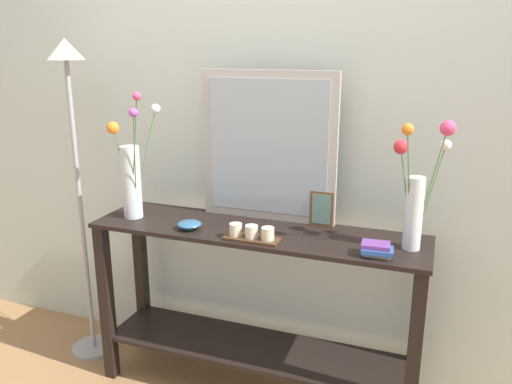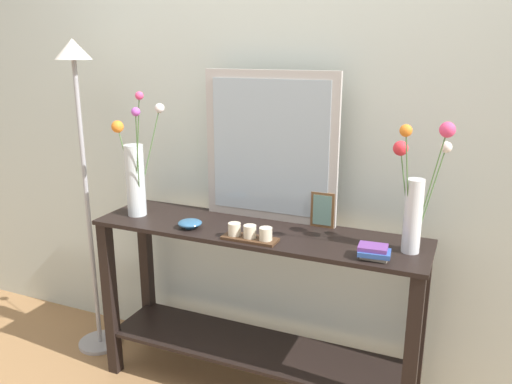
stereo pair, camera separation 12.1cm
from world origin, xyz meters
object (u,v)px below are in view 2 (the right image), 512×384
vase_right (416,195)px  floor_lamp (82,149)px  tall_vase_left (135,173)px  decorative_bowl (190,223)px  console_table (256,294)px  candle_tray (250,234)px  picture_frame_small (322,210)px  book_stack (374,252)px  mirror_leaning (269,147)px

vase_right → floor_lamp: 1.67m
tall_vase_left → decorative_bowl: bearing=-10.7°
console_table → candle_tray: 0.38m
picture_frame_small → book_stack: bearing=-43.5°
book_stack → floor_lamp: (-1.54, 0.13, 0.27)m
mirror_leaning → floor_lamp: (-0.98, -0.16, -0.06)m
console_table → book_stack: (0.56, -0.12, 0.35)m
mirror_leaning → picture_frame_small: (0.27, -0.01, -0.27)m
tall_vase_left → decorative_bowl: tall_vase_left is taller
book_stack → candle_tray: bearing=-179.0°
vase_right → decorative_bowl: vase_right is taller
picture_frame_small → decorative_bowl: size_ratio=1.49×
console_table → picture_frame_small: (0.27, 0.16, 0.41)m
candle_tray → floor_lamp: bearing=172.2°
vase_right → floor_lamp: (-1.67, -0.00, 0.06)m
mirror_leaning → decorative_bowl: bearing=-137.2°
picture_frame_small → candle_tray: bearing=-130.0°
candle_tray → book_stack: (0.53, 0.01, 0.00)m
mirror_leaning → decorative_bowl: 0.51m
mirror_leaning → tall_vase_left: bearing=-162.1°
console_table → mirror_leaning: size_ratio=2.19×
mirror_leaning → tall_vase_left: mirror_leaning is taller
mirror_leaning → tall_vase_left: (-0.62, -0.20, -0.14)m
mirror_leaning → candle_tray: bearing=-84.1°
tall_vase_left → book_stack: 1.20m
candle_tray → book_stack: candle_tray is taller
tall_vase_left → vase_right: size_ratio=1.14×
vase_right → mirror_leaning: bearing=167.1°
decorative_bowl → floor_lamp: floor_lamp is taller
candle_tray → picture_frame_small: bearing=50.0°
mirror_leaning → book_stack: size_ratio=5.31×
vase_right → picture_frame_small: bearing=160.8°
candle_tray → decorative_bowl: 0.32m
picture_frame_small → mirror_leaning: bearing=177.5°
console_table → decorative_bowl: decorative_bowl is taller
mirror_leaning → decorative_bowl: (-0.29, -0.27, -0.33)m
tall_vase_left → book_stack: bearing=-4.2°
console_table → decorative_bowl: size_ratio=13.90×
console_table → picture_frame_small: 0.51m
mirror_leaning → book_stack: (0.56, -0.29, -0.33)m
console_table → floor_lamp: bearing=179.6°
vase_right → floor_lamp: floor_lamp is taller
tall_vase_left → book_stack: (1.19, -0.09, -0.19)m
console_table → vase_right: bearing=0.8°
picture_frame_small → decorative_bowl: picture_frame_small is taller
mirror_leaning → tall_vase_left: 0.67m
floor_lamp → book_stack: bearing=-4.8°
picture_frame_small → decorative_bowl: bearing=-155.5°
console_table → floor_lamp: 1.16m
console_table → picture_frame_small: size_ratio=9.35×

